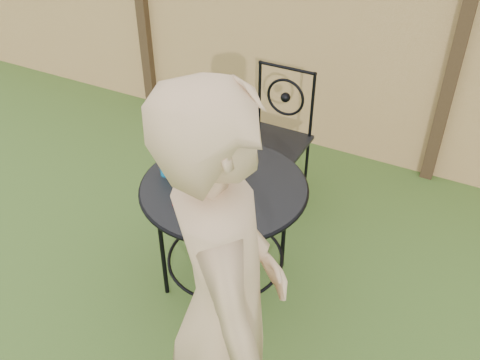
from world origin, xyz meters
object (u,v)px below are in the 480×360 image
Objects in this scene: patio_table at (224,205)px; diner at (225,309)px; patio_chair at (275,134)px; salad_plate at (208,197)px.

diner reaches higher than patio_table.
patio_chair is 1.98m from diner.
diner is at bearing -60.59° from patio_table.
patio_chair is (-0.11, 0.94, -0.08)m from patio_table.
diner is at bearing -55.36° from salad_plate.
patio_chair is 1.11m from salad_plate.
patio_table is at bearing 84.01° from salad_plate.
diner reaches higher than patio_chair.
salad_plate is at bearing -84.83° from patio_chair.
patio_chair is 3.52× the size of salad_plate.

